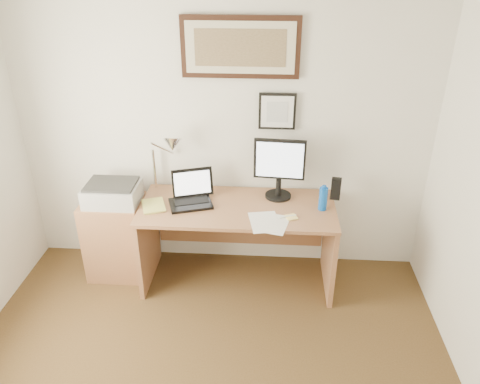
# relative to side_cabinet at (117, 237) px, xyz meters

# --- Properties ---
(wall_back) EXTENTS (3.50, 0.02, 2.50)m
(wall_back) POSITION_rel_side_cabinet_xyz_m (0.92, 0.32, 0.89)
(wall_back) COLOR silver
(wall_back) RESTS_ON ground
(side_cabinet) EXTENTS (0.50, 0.40, 0.73)m
(side_cabinet) POSITION_rel_side_cabinet_xyz_m (0.00, 0.00, 0.00)
(side_cabinet) COLOR #8E5B3B
(side_cabinet) RESTS_ON floor
(water_bottle) EXTENTS (0.07, 0.07, 0.19)m
(water_bottle) POSITION_rel_side_cabinet_xyz_m (1.76, -0.05, 0.48)
(water_bottle) COLOR #0E50B8
(water_bottle) RESTS_ON desk
(bottle_cap) EXTENTS (0.03, 0.03, 0.02)m
(bottle_cap) POSITION_rel_side_cabinet_xyz_m (1.76, -0.05, 0.59)
(bottle_cap) COLOR #0E50B8
(bottle_cap) RESTS_ON water_bottle
(speaker) EXTENTS (0.09, 0.08, 0.18)m
(speaker) POSITION_rel_side_cabinet_xyz_m (1.88, 0.14, 0.48)
(speaker) COLOR black
(speaker) RESTS_ON desk
(paper_sheet_a) EXTENTS (0.27, 0.33, 0.00)m
(paper_sheet_a) POSITION_rel_side_cabinet_xyz_m (1.37, -0.31, 0.39)
(paper_sheet_a) COLOR white
(paper_sheet_a) RESTS_ON desk
(paper_sheet_b) EXTENTS (0.27, 0.35, 0.00)m
(paper_sheet_b) POSITION_rel_side_cabinet_xyz_m (1.30, -0.29, 0.39)
(paper_sheet_b) COLOR white
(paper_sheet_b) RESTS_ON desk
(sticky_pad) EXTENTS (0.11, 0.11, 0.01)m
(sticky_pad) POSITION_rel_side_cabinet_xyz_m (1.50, -0.21, 0.39)
(sticky_pad) COLOR #FFE078
(sticky_pad) RESTS_ON desk
(marker_pen) EXTENTS (0.14, 0.06, 0.02)m
(marker_pen) POSITION_rel_side_cabinet_xyz_m (1.48, -0.20, 0.39)
(marker_pen) COLOR white
(marker_pen) RESTS_ON desk
(book) EXTENTS (0.25, 0.29, 0.02)m
(book) POSITION_rel_side_cabinet_xyz_m (0.30, -0.13, 0.39)
(book) COLOR #C7C55D
(book) RESTS_ON desk
(desk) EXTENTS (1.60, 0.70, 0.75)m
(desk) POSITION_rel_side_cabinet_xyz_m (1.07, 0.04, 0.15)
(desk) COLOR #8E5B3B
(desk) RESTS_ON floor
(laptop) EXTENTS (0.40, 0.39, 0.26)m
(laptop) POSITION_rel_side_cabinet_xyz_m (0.69, -0.01, 0.44)
(laptop) COLOR black
(laptop) RESTS_ON desk
(lcd_monitor) EXTENTS (0.42, 0.22, 0.52)m
(lcd_monitor) POSITION_rel_side_cabinet_xyz_m (1.40, 0.13, 0.68)
(lcd_monitor) COLOR black
(lcd_monitor) RESTS_ON desk
(printer) EXTENTS (0.44, 0.34, 0.18)m
(printer) POSITION_rel_side_cabinet_xyz_m (0.02, -0.01, 0.45)
(printer) COLOR #AAAAAD
(printer) RESTS_ON side_cabinet
(desk_lamp) EXTENTS (0.29, 0.27, 0.53)m
(desk_lamp) POSITION_rel_side_cabinet_xyz_m (0.51, 0.13, 0.82)
(desk_lamp) COLOR silver
(desk_lamp) RESTS_ON desk
(picture_large) EXTENTS (0.92, 0.04, 0.47)m
(picture_large) POSITION_rel_side_cabinet_xyz_m (1.07, 0.29, 1.59)
(picture_large) COLOR black
(picture_large) RESTS_ON wall_back
(picture_small) EXTENTS (0.30, 0.03, 0.30)m
(picture_small) POSITION_rel_side_cabinet_xyz_m (1.37, 0.29, 1.09)
(picture_small) COLOR black
(picture_small) RESTS_ON wall_back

